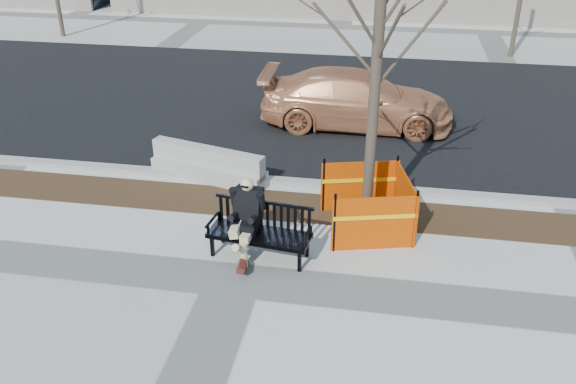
{
  "coord_description": "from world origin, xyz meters",
  "views": [
    {
      "loc": [
        2.26,
        -7.95,
        6.02
      ],
      "look_at": [
        0.67,
        1.37,
        0.99
      ],
      "focal_mm": 37.93,
      "sensor_mm": 36.0,
      "label": 1
    }
  ],
  "objects_px": {
    "sedan": "(355,125)",
    "jersey_barrier_left": "(209,179)",
    "bench": "(260,256)",
    "tree_fence": "(365,228)",
    "seated_man": "(247,252)"
  },
  "relations": [
    {
      "from": "sedan",
      "to": "jersey_barrier_left",
      "type": "distance_m",
      "value": 4.76
    },
    {
      "from": "bench",
      "to": "tree_fence",
      "type": "height_order",
      "value": "tree_fence"
    },
    {
      "from": "bench",
      "to": "jersey_barrier_left",
      "type": "bearing_deg",
      "value": 129.54
    },
    {
      "from": "bench",
      "to": "sedan",
      "type": "xyz_separation_m",
      "value": [
        1.21,
        6.49,
        0.0
      ]
    },
    {
      "from": "sedan",
      "to": "jersey_barrier_left",
      "type": "xyz_separation_m",
      "value": [
        -2.94,
        -3.75,
        0.0
      ]
    },
    {
      "from": "bench",
      "to": "tree_fence",
      "type": "relative_size",
      "value": 0.32
    },
    {
      "from": "sedan",
      "to": "seated_man",
      "type": "bearing_deg",
      "value": 165.67
    },
    {
      "from": "seated_man",
      "to": "tree_fence",
      "type": "xyz_separation_m",
      "value": [
        2.02,
        1.17,
        0.0
      ]
    },
    {
      "from": "seated_man",
      "to": "jersey_barrier_left",
      "type": "distance_m",
      "value": 3.04
    },
    {
      "from": "bench",
      "to": "seated_man",
      "type": "distance_m",
      "value": 0.26
    },
    {
      "from": "sedan",
      "to": "jersey_barrier_left",
      "type": "relative_size",
      "value": 1.87
    },
    {
      "from": "bench",
      "to": "sedan",
      "type": "distance_m",
      "value": 6.6
    },
    {
      "from": "tree_fence",
      "to": "jersey_barrier_left",
      "type": "xyz_separation_m",
      "value": [
        -3.5,
        1.49,
        0.0
      ]
    },
    {
      "from": "tree_fence",
      "to": "sedan",
      "type": "height_order",
      "value": "tree_fence"
    },
    {
      "from": "bench",
      "to": "seated_man",
      "type": "bearing_deg",
      "value": 169.06
    }
  ]
}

